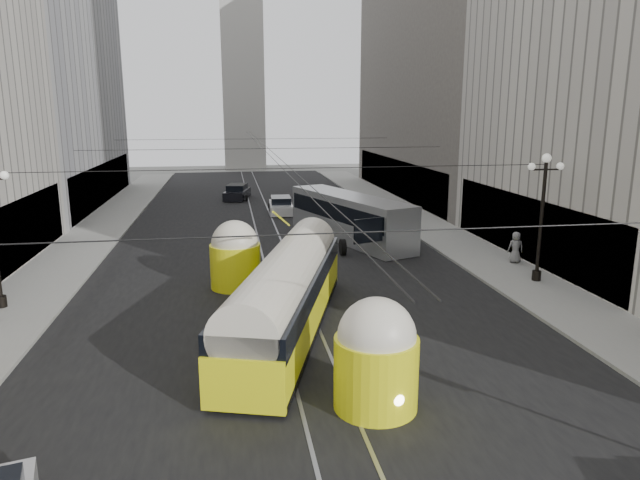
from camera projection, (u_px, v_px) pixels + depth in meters
name	position (u px, v px, depth m)	size (l,w,h in m)	color
road	(267.00, 233.00, 40.88)	(20.00, 85.00, 0.02)	black
sidewalk_left	(102.00, 227.00, 42.36)	(4.00, 72.00, 0.15)	gray
sidewalk_right	(412.00, 218.00, 46.09)	(4.00, 72.00, 0.15)	gray
rail_left	(257.00, 233.00, 40.76)	(0.12, 85.00, 0.04)	gray
rail_right	(278.00, 232.00, 40.99)	(0.12, 85.00, 0.04)	gray
building_left_far	(21.00, 43.00, 49.52)	(12.60, 28.60, 28.60)	#999999
building_right_far	(459.00, 29.00, 55.29)	(12.60, 32.60, 32.60)	#514C47
distant_tower	(242.00, 66.00, 83.29)	(6.00, 6.00, 31.36)	#B2AFA8
lamppost_right_mid	(542.00, 210.00, 28.04)	(1.86, 0.44, 6.37)	black
catenary	(268.00, 151.00, 38.62)	(25.00, 72.00, 0.23)	black
streetcar	(288.00, 292.00, 22.14)	(6.30, 14.99, 3.41)	yellow
city_bus	(349.00, 216.00, 38.15)	(6.42, 12.46, 3.05)	#ACAFB2
sedan_white_far	(281.00, 206.00, 48.48)	(2.04, 4.57, 1.42)	white
sedan_dark_far	(237.00, 192.00, 56.23)	(2.87, 4.96, 1.47)	black
pedestrian_sidewalk_right	(516.00, 247.00, 32.02)	(0.87, 0.53, 1.77)	slate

